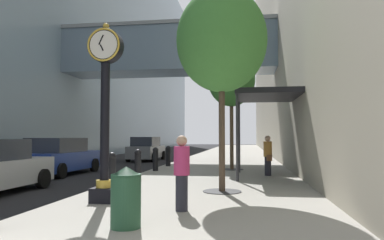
% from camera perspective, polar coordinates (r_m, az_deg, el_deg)
% --- Properties ---
extents(ground_plane, '(110.00, 110.00, 0.00)m').
position_cam_1_polar(ground_plane, '(30.56, -0.05, -5.89)').
color(ground_plane, black).
rests_on(ground_plane, ground).
extents(sidewalk_right, '(6.56, 80.00, 0.14)m').
position_cam_1_polar(sidewalk_right, '(33.24, 6.36, -5.50)').
color(sidewalk_right, '#9E998E').
rests_on(sidewalk_right, ground).
extents(building_block_left, '(23.80, 80.00, 27.29)m').
position_cam_1_polar(building_block_left, '(39.02, -18.26, 15.19)').
color(building_block_left, '#849EB2').
rests_on(building_block_left, ground).
extents(street_clock, '(0.84, 0.55, 4.36)m').
position_cam_1_polar(street_clock, '(9.02, -13.57, 2.65)').
color(street_clock, black).
rests_on(street_clock, sidewalk_right).
extents(bollard_third, '(0.27, 0.27, 1.09)m').
position_cam_1_polar(bollard_third, '(11.62, -12.57, -7.53)').
color(bollard_third, black).
rests_on(bollard_third, sidewalk_right).
extents(bollard_fourth, '(0.27, 0.27, 1.09)m').
position_cam_1_polar(bollard_fourth, '(14.22, -8.55, -6.67)').
color(bollard_fourth, black).
rests_on(bollard_fourth, sidewalk_right).
extents(bollard_fifth, '(0.27, 0.27, 1.09)m').
position_cam_1_polar(bollard_fifth, '(16.87, -5.79, -6.06)').
color(bollard_fifth, black).
rests_on(bollard_fifth, sidewalk_right).
extents(bollard_sixth, '(0.27, 0.27, 1.09)m').
position_cam_1_polar(bollard_sixth, '(19.55, -3.78, -5.60)').
color(bollard_sixth, black).
rests_on(bollard_sixth, sidewalk_right).
extents(street_tree_near, '(2.63, 2.63, 5.89)m').
position_cam_1_polar(street_tree_near, '(10.79, 4.68, 12.34)').
color(street_tree_near, '#333335').
rests_on(street_tree_near, sidewalk_right).
extents(street_tree_mid_near, '(2.29, 2.29, 5.68)m').
position_cam_1_polar(street_tree_mid_near, '(17.76, 6.23, 6.29)').
color(street_tree_mid_near, '#333335').
rests_on(street_tree_mid_near, sidewalk_right).
extents(trash_bin, '(0.53, 0.53, 1.05)m').
position_cam_1_polar(trash_bin, '(6.47, -10.38, -11.75)').
color(trash_bin, '#234C33').
rests_on(trash_bin, sidewalk_right).
extents(pedestrian_walking, '(0.40, 0.50, 1.62)m').
position_cam_1_polar(pedestrian_walking, '(15.03, 11.88, -5.37)').
color(pedestrian_walking, '#23232D').
rests_on(pedestrian_walking, sidewalk_right).
extents(pedestrian_by_clock, '(0.40, 0.40, 1.60)m').
position_cam_1_polar(pedestrian_by_clock, '(7.74, -1.64, -8.05)').
color(pedestrian_by_clock, '#23232D').
rests_on(pedestrian_by_clock, sidewalk_right).
extents(storefront_awning, '(2.40, 3.60, 3.30)m').
position_cam_1_polar(storefront_awning, '(14.60, 11.52, 3.57)').
color(storefront_awning, black).
rests_on(storefront_awning, sidewalk_right).
extents(car_grey_mid, '(1.97, 4.47, 1.71)m').
position_cam_1_polar(car_grey_mid, '(26.34, -7.20, -4.58)').
color(car_grey_mid, slate).
rests_on(car_grey_mid, ground).
extents(car_blue_far, '(2.18, 4.66, 1.66)m').
position_cam_1_polar(car_blue_far, '(17.52, -20.21, -5.46)').
color(car_blue_far, navy).
rests_on(car_blue_far, ground).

